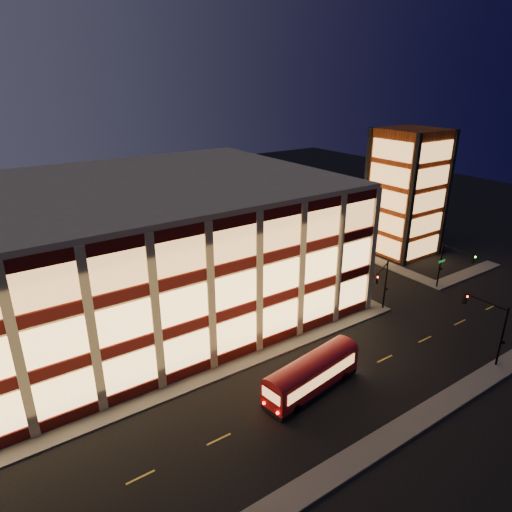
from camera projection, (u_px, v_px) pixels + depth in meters
ground at (204, 387)px, 39.01m from camera, size 200.00×200.00×0.00m
sidewalk_office_south at (167, 392)px, 38.17m from camera, size 54.00×2.00×0.15m
sidewalk_office_east at (291, 264)px, 64.10m from camera, size 2.00×30.00×0.15m
sidewalk_tower_south at (465, 274)px, 60.79m from camera, size 14.00×2.00×0.15m
sidewalk_tower_west at (347, 248)px, 69.89m from camera, size 2.00×30.00×0.15m
sidewalk_near at (301, 492)px, 29.02m from camera, size 100.00×2.00×0.15m
office_building at (99, 255)px, 47.76m from camera, size 50.45×30.45×14.50m
stair_tower at (406, 193)px, 65.87m from camera, size 8.60×8.60×18.00m
traffic_signal_far at (382, 280)px, 49.36m from camera, size 3.79×1.87×6.00m
traffic_signal_right at (452, 261)px, 54.64m from camera, size 1.20×4.37×6.00m
traffic_signal_near at (489, 320)px, 41.40m from camera, size 0.32×4.45×6.00m
trolley_bus at (312, 372)px, 37.92m from camera, size 9.76×3.71×3.22m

